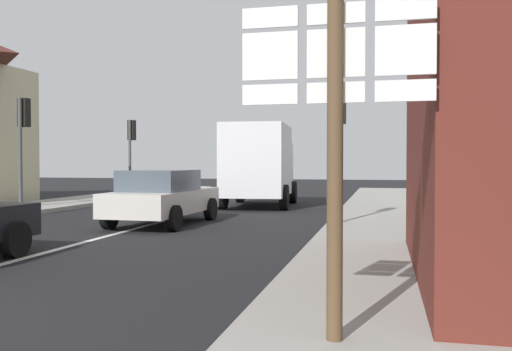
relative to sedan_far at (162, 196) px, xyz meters
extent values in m
plane|color=black|center=(-0.28, -0.21, -0.76)|extent=(80.00, 80.00, 0.00)
cube|color=gray|center=(5.87, -2.21, -0.69)|extent=(2.92, 44.00, 0.14)
cube|color=silver|center=(-0.28, -4.21, -0.75)|extent=(0.16, 12.00, 0.01)
cylinder|color=black|center=(-0.49, -5.39, -0.44)|extent=(0.22, 0.64, 0.64)
cube|color=beige|center=(0.00, 0.07, -0.14)|extent=(1.85, 4.24, 0.60)
cube|color=#47515B|center=(0.00, -0.18, 0.43)|extent=(1.60, 2.14, 0.55)
cylinder|color=black|center=(-0.84, 1.44, -0.44)|extent=(0.23, 0.64, 0.64)
cylinder|color=black|center=(0.91, 1.40, -0.44)|extent=(0.23, 0.64, 0.64)
cylinder|color=black|center=(-0.90, -1.26, -0.44)|extent=(0.23, 0.64, 0.64)
cylinder|color=black|center=(0.85, -1.30, -0.44)|extent=(0.23, 0.64, 0.64)
cube|color=silver|center=(1.26, 5.91, 0.99)|extent=(2.46, 3.85, 2.60)
cube|color=silver|center=(1.08, 8.41, 0.69)|extent=(2.18, 1.45, 2.00)
cube|color=#47515B|center=(1.08, 8.46, 1.49)|extent=(1.76, 0.23, 0.70)
cylinder|color=black|center=(-0.01, 8.28, -0.31)|extent=(0.34, 0.92, 0.90)
cylinder|color=black|center=(2.18, 8.43, -0.31)|extent=(0.34, 0.92, 0.90)
cylinder|color=black|center=(0.23, 4.89, -0.31)|extent=(0.34, 0.92, 0.90)
cylinder|color=black|center=(2.42, 5.04, -0.31)|extent=(0.34, 0.92, 0.90)
cylinder|color=brown|center=(5.40, -9.03, 0.84)|extent=(0.14, 0.14, 3.20)
cube|color=white|center=(4.82, -8.98, 2.20)|extent=(0.50, 0.03, 0.18)
cube|color=black|center=(4.82, -8.96, 2.20)|extent=(0.43, 0.01, 0.13)
cube|color=white|center=(4.82, -8.98, 1.86)|extent=(0.50, 0.03, 0.42)
cube|color=black|center=(4.82, -8.96, 1.86)|extent=(0.43, 0.01, 0.32)
cube|color=white|center=(4.82, -8.98, 1.52)|extent=(0.50, 0.03, 0.18)
cube|color=black|center=(4.82, -8.96, 1.52)|extent=(0.43, 0.01, 0.13)
cube|color=white|center=(5.40, -8.98, 2.20)|extent=(0.50, 0.03, 0.18)
cube|color=black|center=(5.40, -8.96, 2.20)|extent=(0.43, 0.01, 0.13)
cube|color=white|center=(5.40, -8.98, 1.86)|extent=(0.50, 0.03, 0.42)
cube|color=black|center=(5.40, -8.96, 1.86)|extent=(0.43, 0.01, 0.32)
cube|color=white|center=(5.40, -8.98, 1.52)|extent=(0.50, 0.03, 0.18)
cube|color=black|center=(5.40, -8.96, 1.52)|extent=(0.43, 0.01, 0.13)
cube|color=white|center=(5.98, -8.98, 2.20)|extent=(0.50, 0.03, 0.18)
cube|color=black|center=(5.98, -8.96, 2.20)|extent=(0.43, 0.01, 0.13)
cube|color=white|center=(5.98, -8.98, 1.86)|extent=(0.50, 0.03, 0.42)
cube|color=black|center=(5.98, -8.96, 1.86)|extent=(0.43, 0.01, 0.32)
cube|color=white|center=(5.98, -8.98, 1.52)|extent=(0.50, 0.03, 0.18)
cube|color=black|center=(5.98, -8.96, 1.52)|extent=(0.43, 0.01, 0.13)
cylinder|color=#47474C|center=(4.70, 0.28, 1.03)|extent=(0.12, 0.12, 3.57)
cube|color=black|center=(4.70, 0.48, 2.36)|extent=(0.30, 0.28, 0.90)
sphere|color=#360303|center=(4.70, 0.62, 2.63)|extent=(0.18, 0.18, 0.18)
sphere|color=orange|center=(4.70, 0.62, 2.35)|extent=(0.18, 0.18, 0.18)
sphere|color=black|center=(4.70, 0.62, 2.07)|extent=(0.18, 0.18, 0.18)
cylinder|color=#47474C|center=(-5.26, 1.20, 1.09)|extent=(0.12, 0.12, 3.70)
cube|color=black|center=(-5.26, 1.40, 2.49)|extent=(0.30, 0.28, 0.90)
sphere|color=#360303|center=(-5.26, 1.54, 2.76)|extent=(0.18, 0.18, 0.18)
sphere|color=orange|center=(-5.26, 1.54, 2.48)|extent=(0.18, 0.18, 0.18)
sphere|color=black|center=(-5.26, 1.54, 2.20)|extent=(0.18, 0.18, 0.18)
cylinder|color=#47474C|center=(-5.26, 8.77, 1.03)|extent=(0.12, 0.12, 3.58)
cube|color=black|center=(-5.26, 8.97, 2.37)|extent=(0.30, 0.28, 0.90)
sphere|color=#360303|center=(-5.26, 9.11, 2.64)|extent=(0.18, 0.18, 0.18)
sphere|color=orange|center=(-5.26, 9.11, 2.36)|extent=(0.18, 0.18, 0.18)
sphere|color=black|center=(-5.26, 9.11, 2.08)|extent=(0.18, 0.18, 0.18)
camera|label=1|loc=(5.81, -13.75, 0.92)|focal=38.38mm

